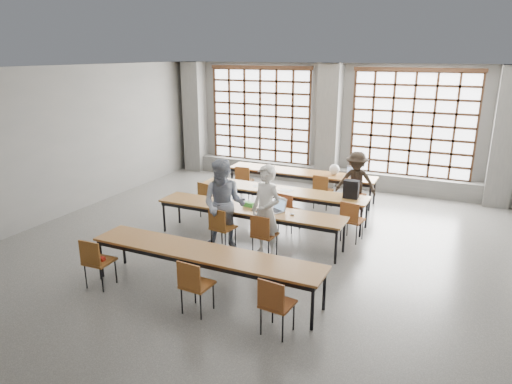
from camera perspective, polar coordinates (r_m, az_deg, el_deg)
floor at (r=9.14m, az=-0.63°, el=-7.35°), size 11.00×11.00×0.00m
ceiling at (r=8.33m, az=-0.72°, el=15.16°), size 11.00×11.00×0.00m
wall_back at (r=13.64m, az=9.42°, el=8.28°), size 10.00×0.00×10.00m
wall_left at (r=11.58m, az=-23.72°, el=5.54°), size 0.00×11.00×11.00m
column_left at (r=15.21m, az=-7.63°, el=9.25°), size 0.60×0.55×3.50m
column_mid at (r=13.38m, az=9.09°, el=8.13°), size 0.60×0.55×3.50m
column_right at (r=12.92m, az=28.72°, el=5.94°), size 0.60×0.55×3.50m
window_left at (r=14.31m, az=0.54°, el=9.51°), size 3.32×0.12×3.00m
window_right at (r=13.13m, az=18.92°, el=7.93°), size 3.32×0.12×3.00m
sill_ledge at (r=13.76m, az=8.89°, el=1.99°), size 9.80×0.35×0.50m
desk_row_a at (r=12.25m, az=5.59°, el=2.25°), size 4.00×0.70×0.73m
desk_row_b at (r=10.59m, az=3.24°, el=-0.05°), size 4.00×0.70×0.73m
desk_row_c at (r=9.34m, az=-0.89°, el=-2.39°), size 4.00×0.70×0.73m
desk_row_d at (r=7.43m, az=-6.49°, el=-7.82°), size 4.00×0.70×0.73m
chair_back_left at (r=12.24m, az=-1.55°, el=1.70°), size 0.47×0.48×0.88m
chair_back_mid at (r=11.48m, az=8.26°, el=0.47°), size 0.46×0.46×0.88m
chair_back_right at (r=11.29m, az=12.09°, el=-0.01°), size 0.51×0.51×0.88m
chair_mid_left at (r=10.78m, az=-6.04°, el=-0.53°), size 0.51×0.51×0.88m
chair_mid_centre at (r=9.95m, az=3.95°, el=-2.00°), size 0.49×0.50×0.88m
chair_mid_right at (r=9.57m, az=11.82°, el=-3.11°), size 0.48×0.48×0.88m
chair_front_left at (r=9.00m, az=-4.41°, el=-4.09°), size 0.47×0.48×0.88m
chair_front_right at (r=8.62m, az=0.87°, el=-5.01°), size 0.45×0.46×0.88m
chair_near_left at (r=8.01m, az=-19.40°, el=-7.83°), size 0.44×0.44×0.88m
chair_near_mid at (r=6.91m, az=-7.77°, el=-11.04°), size 0.44×0.45×0.88m
chair_near_right at (r=6.38m, az=2.39°, el=-13.44°), size 0.46×0.46×0.88m
student_male at (r=8.60m, az=1.27°, el=-2.47°), size 0.76×0.63×1.80m
student_female at (r=8.97m, az=-4.01°, el=-1.60°), size 1.02×0.87×1.82m
student_back at (r=11.35m, az=12.40°, el=1.20°), size 1.01×0.62×1.51m
laptop_front at (r=9.17m, az=2.64°, el=-1.96°), size 0.46×0.44×0.26m
laptop_back at (r=11.96m, az=11.93°, el=2.23°), size 0.39×0.34×0.26m
mouse at (r=8.95m, az=4.55°, el=-2.77°), size 0.11×0.09×0.04m
green_box at (r=9.40m, az=-0.96°, el=-1.57°), size 0.26×0.14×0.09m
phone at (r=9.16m, az=-0.15°, el=-2.31°), size 0.13×0.07×0.01m
paper_sheet_a at (r=10.84m, az=0.39°, el=0.74°), size 0.35×0.30×0.00m
paper_sheet_b at (r=10.64m, az=1.64°, el=0.42°), size 0.34×0.27×0.00m
paper_sheet_c at (r=10.54m, az=3.75°, el=0.23°), size 0.33×0.27×0.00m
backpack at (r=10.12m, az=11.82°, el=0.34°), size 0.33×0.21×0.40m
plastic_bag at (r=11.99m, az=9.76°, el=2.79°), size 0.32×0.30×0.29m
red_pouch at (r=8.08m, az=-19.00°, el=-7.86°), size 0.20×0.09×0.06m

